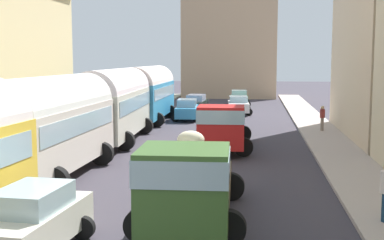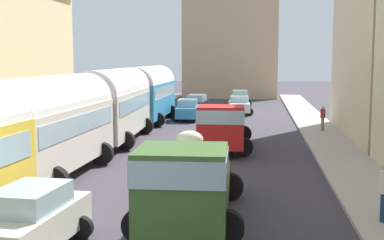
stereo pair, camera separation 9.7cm
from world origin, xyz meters
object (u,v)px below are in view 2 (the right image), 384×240
at_px(cargo_truck_0, 188,181).
at_px(pedestrian_1, 323,117).
at_px(parked_bus_1, 51,122).
at_px(cargo_truck_1, 222,127).
at_px(car_4, 188,110).
at_px(car_3, 31,221).
at_px(car_0, 227,123).
at_px(parked_bus_2, 115,102).
at_px(car_2, 240,98).
at_px(parked_bus_3, 149,91).
at_px(car_1, 239,105).
at_px(car_5, 197,103).

distance_m(cargo_truck_0, pedestrian_1, 20.02).
xyz_separation_m(parked_bus_1, cargo_truck_1, (6.16, 6.53, -0.95)).
relative_size(car_4, pedestrian_1, 2.42).
bearing_deg(car_3, car_0, 79.63).
distance_m(parked_bus_1, car_3, 8.23).
height_order(parked_bus_2, car_2, parked_bus_2).
bearing_deg(parked_bus_2, pedestrian_1, 21.83).
distance_m(car_3, car_4, 27.26).
relative_size(parked_bus_3, cargo_truck_0, 1.27).
relative_size(cargo_truck_1, car_1, 1.69).
distance_m(parked_bus_1, car_2, 32.39).
bearing_deg(car_1, car_0, -90.93).
bearing_deg(cargo_truck_0, car_2, 89.86).
bearing_deg(parked_bus_1, car_1, 75.42).
height_order(cargo_truck_0, car_0, cargo_truck_0).
bearing_deg(car_3, car_5, 90.02).
bearing_deg(car_0, pedestrian_1, 22.21).
relative_size(car_1, car_2, 1.08).
bearing_deg(car_4, car_1, 52.50).
relative_size(parked_bus_1, car_5, 1.89).
height_order(cargo_truck_1, car_3, cargo_truck_1).
bearing_deg(car_5, car_1, -17.91).
bearing_deg(car_5, parked_bus_2, -99.01).
height_order(car_2, pedestrian_1, pedestrian_1).
height_order(car_2, car_3, car_3).
xyz_separation_m(car_0, car_5, (-3.50, 14.20, -0.05)).
bearing_deg(car_0, cargo_truck_1, -89.71).
bearing_deg(parked_bus_3, car_4, 30.94).
xyz_separation_m(car_0, car_3, (-3.49, -19.09, -0.01)).
bearing_deg(car_3, parked_bus_1, 109.01).
bearing_deg(cargo_truck_1, car_2, 90.00).
relative_size(car_0, car_1, 0.91).
bearing_deg(parked_bus_3, cargo_truck_1, -61.76).
xyz_separation_m(cargo_truck_1, car_0, (-0.03, 4.89, -0.41)).
xyz_separation_m(parked_bus_3, cargo_truck_0, (6.08, -23.33, -0.95)).
bearing_deg(cargo_truck_0, car_3, -145.69).
height_order(parked_bus_3, car_4, parked_bus_3).
relative_size(parked_bus_1, car_0, 2.08).
relative_size(car_1, car_4, 1.06).
xyz_separation_m(parked_bus_1, car_2, (6.17, 31.77, -1.40)).
bearing_deg(parked_bus_3, parked_bus_2, -90.00).
relative_size(cargo_truck_1, car_4, 1.79).
bearing_deg(pedestrian_1, parked_bus_2, -158.17).
distance_m(cargo_truck_1, pedestrian_1, 9.30).
height_order(parked_bus_2, car_1, parked_bus_2).
height_order(car_4, pedestrian_1, pedestrian_1).
height_order(parked_bus_3, car_2, parked_bus_3).
xyz_separation_m(car_1, pedestrian_1, (5.62, -10.62, 0.23)).
bearing_deg(car_4, cargo_truck_0, -82.17).
bearing_deg(car_4, parked_bus_2, -104.04).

